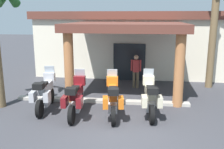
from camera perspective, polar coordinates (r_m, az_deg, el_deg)
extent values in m
plane|color=#38383D|center=(8.49, 1.27, -12.27)|extent=(80.00, 80.00, 0.00)
cube|color=silver|center=(16.95, 4.53, 6.55)|extent=(11.43, 5.23, 3.42)
cube|color=#1E2328|center=(14.48, 3.89, 2.80)|extent=(1.80, 0.13, 2.10)
cube|color=brown|center=(12.08, 3.31, 10.68)|extent=(5.41, 4.57, 0.35)
cylinder|color=#B27042|center=(10.89, -9.61, 1.49)|extent=(0.41, 0.41, 2.95)
cylinder|color=#B27042|center=(10.49, 14.85, 0.79)|extent=(0.41, 0.41, 2.95)
cube|color=brown|center=(16.84, 4.66, 13.10)|extent=(11.83, 5.63, 0.44)
cylinder|color=black|center=(11.07, -13.60, -4.64)|extent=(0.20, 0.67, 0.66)
cylinder|color=black|center=(9.67, -15.94, -7.42)|extent=(0.20, 0.67, 0.66)
cube|color=silver|center=(10.33, -14.74, -5.77)|extent=(0.37, 0.59, 0.32)
cube|color=#B2B2B7|center=(10.32, -14.68, -2.82)|extent=(0.41, 1.17, 0.34)
cube|color=black|center=(9.94, -15.29, -2.15)|extent=(0.34, 0.62, 0.10)
cube|color=#B2B2B7|center=(10.84, -13.86, -0.54)|extent=(0.46, 0.28, 0.36)
cube|color=#B2BCC6|center=(10.85, -13.83, 0.99)|extent=(0.41, 0.16, 0.36)
cube|color=#B2B2B7|center=(9.74, -17.31, -4.67)|extent=(0.22, 0.46, 0.36)
cube|color=#B2B2B7|center=(9.59, -14.35, -4.77)|extent=(0.22, 0.46, 0.36)
cube|color=black|center=(9.46, -16.17, -2.54)|extent=(0.39, 0.35, 0.22)
cylinder|color=black|center=(10.28, -7.14, -5.76)|extent=(0.17, 0.67, 0.66)
cylinder|color=black|center=(8.86, -9.07, -8.98)|extent=(0.17, 0.67, 0.66)
cube|color=silver|center=(9.53, -8.07, -7.07)|extent=(0.35, 0.58, 0.32)
cube|color=maroon|center=(9.51, -7.98, -3.88)|extent=(0.36, 1.16, 0.34)
cube|color=black|center=(9.12, -8.47, -3.19)|extent=(0.31, 0.61, 0.10)
cube|color=maroon|center=(10.03, -7.29, -1.36)|extent=(0.45, 0.26, 0.36)
cube|color=#B2BCC6|center=(10.04, -7.25, 0.31)|extent=(0.41, 0.14, 0.36)
cube|color=maroon|center=(8.91, -10.59, -5.96)|extent=(0.20, 0.45, 0.36)
cube|color=maroon|center=(8.79, -7.29, -6.10)|extent=(0.20, 0.45, 0.36)
cube|color=black|center=(8.63, -9.19, -3.67)|extent=(0.38, 0.34, 0.22)
cylinder|color=black|center=(10.13, 0.03, -5.94)|extent=(0.23, 0.67, 0.66)
cylinder|color=black|center=(8.68, 0.27, -9.28)|extent=(0.23, 0.67, 0.66)
cube|color=silver|center=(9.36, 0.15, -7.30)|extent=(0.40, 0.60, 0.32)
cube|color=orange|center=(9.34, 0.13, -4.05)|extent=(0.46, 1.18, 0.34)
cube|color=black|center=(8.94, 0.18, -3.37)|extent=(0.36, 0.63, 0.10)
cube|color=orange|center=(9.87, 0.04, -1.47)|extent=(0.47, 0.30, 0.36)
cube|color=#B2BCC6|center=(9.89, 0.03, 0.21)|extent=(0.41, 0.17, 0.36)
cube|color=orange|center=(8.66, -1.48, -6.28)|extent=(0.24, 0.46, 0.36)
cube|color=orange|center=(8.68, 1.98, -6.26)|extent=(0.24, 0.46, 0.36)
cube|color=black|center=(8.44, 0.27, -3.87)|extent=(0.40, 0.37, 0.22)
cylinder|color=black|center=(10.34, 8.01, -5.68)|extent=(0.19, 0.67, 0.66)
cylinder|color=black|center=(8.89, 8.93, -8.89)|extent=(0.19, 0.67, 0.66)
cube|color=silver|center=(9.57, 8.46, -6.99)|extent=(0.36, 0.58, 0.32)
cube|color=beige|center=(9.55, 8.47, -3.81)|extent=(0.39, 1.17, 0.34)
cube|color=black|center=(9.16, 8.73, -3.13)|extent=(0.32, 0.62, 0.10)
cube|color=beige|center=(10.09, 8.17, -1.30)|extent=(0.46, 0.27, 0.36)
cube|color=#B2BCC6|center=(10.10, 8.18, 0.35)|extent=(0.41, 0.15, 0.36)
cube|color=beige|center=(8.86, 7.24, -5.95)|extent=(0.21, 0.45, 0.36)
cube|color=beige|center=(8.91, 10.59, -5.95)|extent=(0.21, 0.45, 0.36)
cube|color=black|center=(8.66, 9.09, -3.60)|extent=(0.38, 0.35, 0.22)
cylinder|color=brown|center=(13.05, 5.73, -1.21)|extent=(0.14, 0.14, 0.85)
cylinder|color=brown|center=(13.07, 4.95, -1.17)|extent=(0.14, 0.14, 0.85)
cylinder|color=#B23333|center=(12.90, 5.41, 1.92)|extent=(0.32, 0.32, 0.60)
cylinder|color=#B23333|center=(12.86, 6.38, 2.00)|extent=(0.09, 0.09, 0.57)
cylinder|color=#B23333|center=(12.93, 4.45, 2.10)|extent=(0.09, 0.09, 0.57)
sphere|color=tan|center=(12.82, 5.45, 3.87)|extent=(0.23, 0.23, 0.23)
cylinder|color=brown|center=(13.72, 21.78, 9.06)|extent=(0.35, 0.35, 5.77)
cube|color=#ADA89E|center=(10.98, -2.43, -5.91)|extent=(7.40, 0.36, 0.12)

